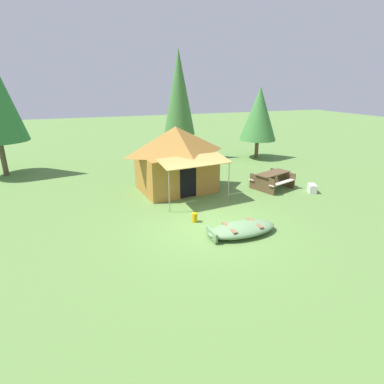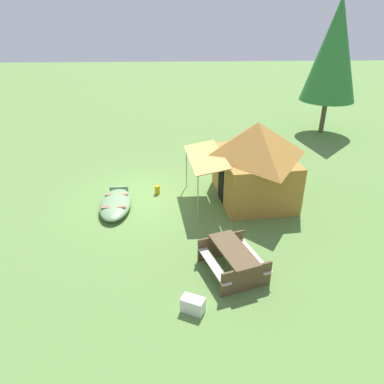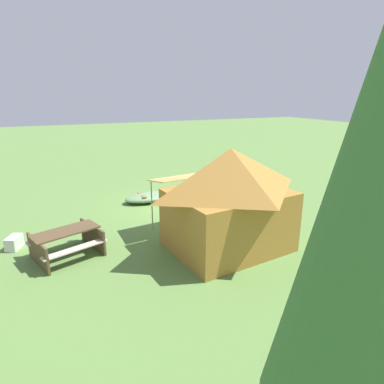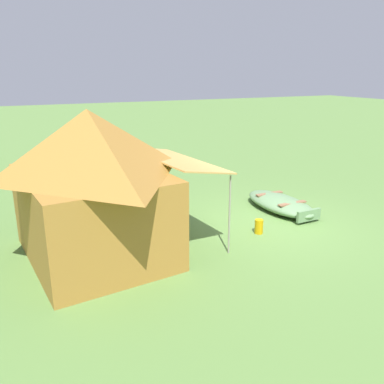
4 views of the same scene
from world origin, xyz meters
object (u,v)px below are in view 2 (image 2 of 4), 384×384
Objects in this scene: picnic_table at (233,258)px; fuel_can at (157,190)px; canvas_cabin_tent at (255,160)px; cooler_box at (193,305)px; pine_tree_far_center at (334,50)px; beached_rowboat at (116,204)px.

fuel_can is at bearing -154.92° from picnic_table.
canvas_cabin_tent is at bearing 162.21° from picnic_table.
cooler_box is 0.08× the size of pine_tree_far_center.
fuel_can is (-6.20, -1.11, -0.02)m from cooler_box.
beached_rowboat is 1.16× the size of picnic_table.
pine_tree_far_center is at bearing 128.76° from beached_rowboat.
picnic_table is at bearing 140.36° from cooler_box.
pine_tree_far_center is at bearing 144.86° from canvas_cabin_tent.
picnic_table is at bearing -29.64° from pine_tree_far_center.
cooler_box is at bearing -30.76° from pine_tree_far_center.
beached_rowboat is at bearing -83.00° from canvas_cabin_tent.
fuel_can is 12.67m from pine_tree_far_center.
beached_rowboat reaches higher than fuel_can.
canvas_cabin_tent is 10.19m from pine_tree_far_center.
pine_tree_far_center reaches higher than canvas_cabin_tent.
pine_tree_far_center is (-13.68, 8.14, 4.33)m from cooler_box.
cooler_box is 1.63× the size of fuel_can.
cooler_box is at bearing 26.67° from beached_rowboat.
pine_tree_far_center is at bearing 149.24° from cooler_box.
pine_tree_far_center reaches higher than cooler_box.
picnic_table reaches higher than cooler_box.
cooler_box reaches higher than fuel_can.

